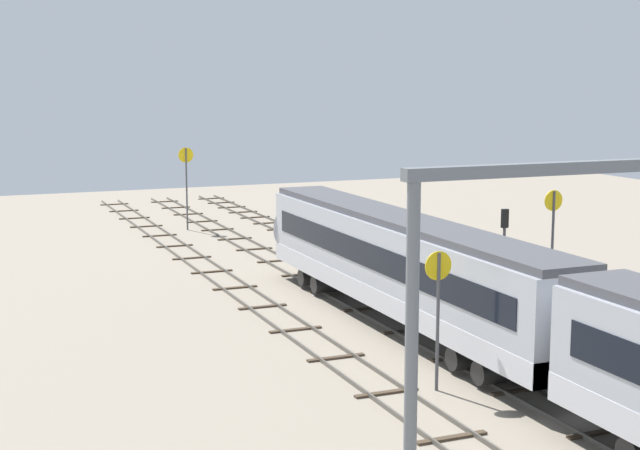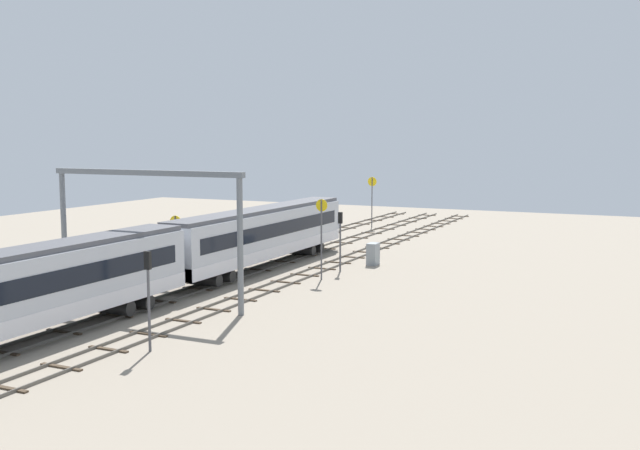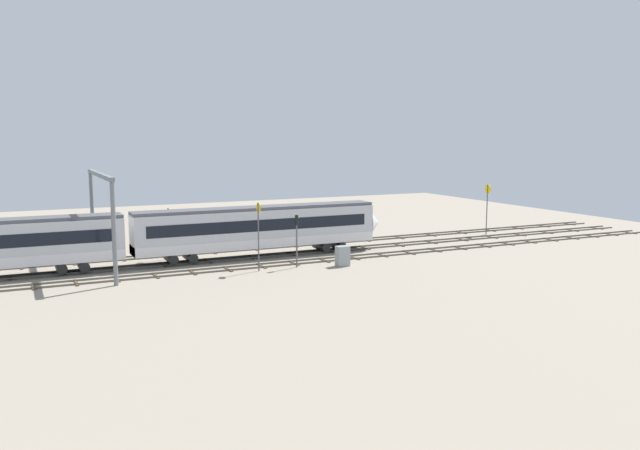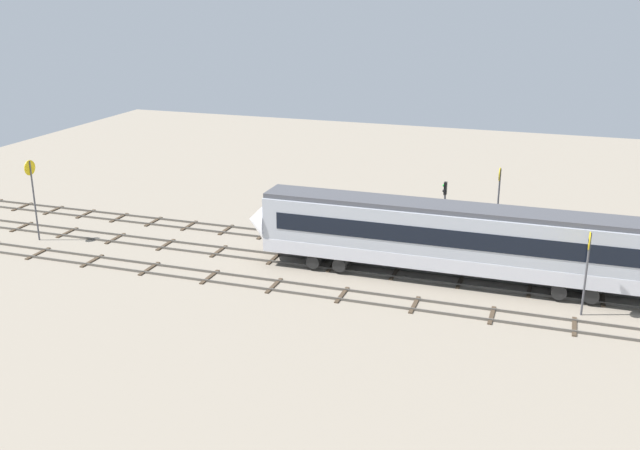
{
  "view_description": "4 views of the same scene",
  "coord_description": "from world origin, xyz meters",
  "px_view_note": "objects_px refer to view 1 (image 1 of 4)",
  "views": [
    {
      "loc": [
        -38.76,
        18.38,
        10.81
      ],
      "look_at": [
        4.75,
        0.43,
        3.4
      ],
      "focal_mm": 51.97,
      "sensor_mm": 36.0,
      "label": 1
    },
    {
      "loc": [
        -54.76,
        -29.22,
        10.53
      ],
      "look_at": [
        4.98,
        -1.21,
        2.72
      ],
      "focal_mm": 41.19,
      "sensor_mm": 36.0,
      "label": 2
    },
    {
      "loc": [
        -25.35,
        -59.72,
        11.88
      ],
      "look_at": [
        3.76,
        0.95,
        2.61
      ],
      "focal_mm": 37.03,
      "sensor_mm": 36.0,
      "label": 3
    },
    {
      "loc": [
        -9.48,
        42.96,
        17.71
      ],
      "look_at": [
        4.47,
        1.97,
        3.47
      ],
      "focal_mm": 40.72,
      "sensor_mm": 36.0,
      "label": 4
    }
  ],
  "objects_px": {
    "speed_sign_near_foreground": "(552,240)",
    "relay_cabinet": "(480,270)",
    "train": "(569,336)",
    "signal_light_trackside_departure": "(504,243)",
    "speed_sign_mid_trackside": "(186,175)",
    "speed_sign_far_trackside": "(438,298)",
    "overhead_gantry": "(625,241)"
  },
  "relations": [
    {
      "from": "speed_sign_near_foreground",
      "to": "signal_light_trackside_departure",
      "type": "xyz_separation_m",
      "value": [
        3.65,
        0.05,
        -0.76
      ]
    },
    {
      "from": "signal_light_trackside_departure",
      "to": "speed_sign_near_foreground",
      "type": "bearing_deg",
      "value": -179.15
    },
    {
      "from": "train",
      "to": "relay_cabinet",
      "type": "relative_size",
      "value": 27.41
    },
    {
      "from": "train",
      "to": "speed_sign_far_trackside",
      "type": "distance_m",
      "value": 4.65
    },
    {
      "from": "overhead_gantry",
      "to": "speed_sign_far_trackside",
      "type": "relative_size",
      "value": 2.89
    },
    {
      "from": "train",
      "to": "speed_sign_far_trackside",
      "type": "height_order",
      "value": "speed_sign_far_trackside"
    },
    {
      "from": "overhead_gantry",
      "to": "speed_sign_far_trackside",
      "type": "distance_m",
      "value": 7.43
    },
    {
      "from": "train",
      "to": "signal_light_trackside_departure",
      "type": "height_order",
      "value": "train"
    },
    {
      "from": "speed_sign_far_trackside",
      "to": "relay_cabinet",
      "type": "bearing_deg",
      "value": -37.3
    },
    {
      "from": "speed_sign_near_foreground",
      "to": "relay_cabinet",
      "type": "xyz_separation_m",
      "value": [
        7.63,
        -1.2,
        -2.94
      ]
    },
    {
      "from": "train",
      "to": "speed_sign_near_foreground",
      "type": "relative_size",
      "value": 8.34
    },
    {
      "from": "speed_sign_far_trackside",
      "to": "relay_cabinet",
      "type": "height_order",
      "value": "speed_sign_far_trackside"
    },
    {
      "from": "overhead_gantry",
      "to": "speed_sign_mid_trackside",
      "type": "xyz_separation_m",
      "value": [
        44.13,
        1.75,
        -2.19
      ]
    },
    {
      "from": "speed_sign_far_trackside",
      "to": "signal_light_trackside_departure",
      "type": "distance_m",
      "value": 12.99
    },
    {
      "from": "train",
      "to": "overhead_gantry",
      "type": "xyz_separation_m",
      "value": [
        -2.65,
        0.23,
        3.53
      ]
    },
    {
      "from": "train",
      "to": "signal_light_trackside_departure",
      "type": "relative_size",
      "value": 10.61
    },
    {
      "from": "signal_light_trackside_departure",
      "to": "train",
      "type": "bearing_deg",
      "value": 154.55
    },
    {
      "from": "speed_sign_far_trackside",
      "to": "signal_light_trackside_departure",
      "type": "bearing_deg",
      "value": -43.52
    },
    {
      "from": "speed_sign_mid_trackside",
      "to": "speed_sign_near_foreground",
      "type": "bearing_deg",
      "value": -165.46
    },
    {
      "from": "train",
      "to": "speed_sign_mid_trackside",
      "type": "xyz_separation_m",
      "value": [
        41.49,
        1.97,
        1.34
      ]
    },
    {
      "from": "signal_light_trackside_departure",
      "to": "relay_cabinet",
      "type": "bearing_deg",
      "value": -17.55
    },
    {
      "from": "speed_sign_mid_trackside",
      "to": "relay_cabinet",
      "type": "distance_m",
      "value": 26.31
    },
    {
      "from": "speed_sign_far_trackside",
      "to": "signal_light_trackside_departure",
      "type": "relative_size",
      "value": 1.05
    },
    {
      "from": "speed_sign_far_trackside",
      "to": "speed_sign_mid_trackside",
      "type": "bearing_deg",
      "value": -1.07
    },
    {
      "from": "speed_sign_near_foreground",
      "to": "signal_light_trackside_departure",
      "type": "distance_m",
      "value": 3.73
    },
    {
      "from": "speed_sign_near_foreground",
      "to": "signal_light_trackside_departure",
      "type": "bearing_deg",
      "value": 0.85
    },
    {
      "from": "train",
      "to": "speed_sign_mid_trackside",
      "type": "distance_m",
      "value": 41.56
    },
    {
      "from": "overhead_gantry",
      "to": "speed_sign_mid_trackside",
      "type": "relative_size",
      "value": 2.4
    },
    {
      "from": "overhead_gantry",
      "to": "speed_sign_far_trackside",
      "type": "height_order",
      "value": "overhead_gantry"
    },
    {
      "from": "speed_sign_near_foreground",
      "to": "speed_sign_mid_trackside",
      "type": "distance_m",
      "value": 33.03
    },
    {
      "from": "speed_sign_near_foreground",
      "to": "relay_cabinet",
      "type": "relative_size",
      "value": 3.29
    },
    {
      "from": "speed_sign_near_foreground",
      "to": "speed_sign_mid_trackside",
      "type": "relative_size",
      "value": 1.01
    }
  ]
}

